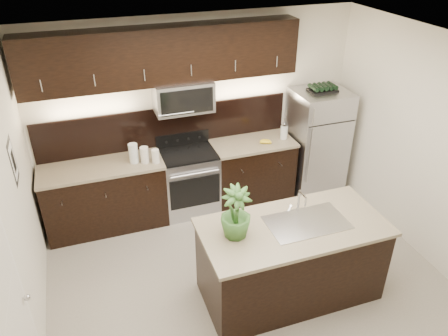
# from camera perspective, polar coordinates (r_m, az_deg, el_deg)

# --- Properties ---
(ground) EXTENTS (4.50, 4.50, 0.00)m
(ground) POSITION_cam_1_polar(r_m,az_deg,el_deg) (5.30, 3.29, -14.76)
(ground) COLOR gray
(ground) RESTS_ON ground
(room_walls) EXTENTS (4.52, 4.02, 2.71)m
(room_walls) POSITION_cam_1_polar(r_m,az_deg,el_deg) (4.21, 2.74, 1.14)
(room_walls) COLOR beige
(room_walls) RESTS_ON ground
(counter_run) EXTENTS (3.51, 0.65, 0.94)m
(counter_run) POSITION_cam_1_polar(r_m,az_deg,el_deg) (6.18, -6.42, -2.04)
(counter_run) COLOR black
(counter_run) RESTS_ON ground
(upper_fixtures) EXTENTS (3.49, 0.40, 1.66)m
(upper_fixtures) POSITION_cam_1_polar(r_m,az_deg,el_deg) (5.63, -7.48, 13.36)
(upper_fixtures) COLOR black
(upper_fixtures) RESTS_ON counter_run
(island) EXTENTS (1.96, 0.96, 0.94)m
(island) POSITION_cam_1_polar(r_m,az_deg,el_deg) (4.93, 8.68, -11.76)
(island) COLOR black
(island) RESTS_ON ground
(sink_faucet) EXTENTS (0.84, 0.50, 0.28)m
(sink_faucet) POSITION_cam_1_polar(r_m,az_deg,el_deg) (4.69, 10.71, -6.80)
(sink_faucet) COLOR silver
(sink_faucet) RESTS_ON island
(refrigerator) EXTENTS (0.77, 0.69, 1.59)m
(refrigerator) POSITION_cam_1_polar(r_m,az_deg,el_deg) (6.70, 11.97, 3.34)
(refrigerator) COLOR #B2B2B7
(refrigerator) RESTS_ON ground
(wine_rack) EXTENTS (0.39, 0.24, 0.10)m
(wine_rack) POSITION_cam_1_polar(r_m,az_deg,el_deg) (6.37, 12.76, 10.12)
(wine_rack) COLOR black
(wine_rack) RESTS_ON refrigerator
(plant) EXTENTS (0.33, 0.33, 0.55)m
(plant) POSITION_cam_1_polar(r_m,az_deg,el_deg) (4.28, 1.55, -5.87)
(plant) COLOR #305A24
(plant) RESTS_ON island
(canisters) EXTENTS (0.37, 0.21, 0.26)m
(canisters) POSITION_cam_1_polar(r_m,az_deg,el_deg) (5.75, -10.68, 1.75)
(canisters) COLOR silver
(canisters) RESTS_ON counter_run
(french_press) EXTENTS (0.11, 0.11, 0.31)m
(french_press) POSITION_cam_1_polar(r_m,az_deg,el_deg) (6.34, 7.84, 4.79)
(french_press) COLOR silver
(french_press) RESTS_ON counter_run
(bananas) EXTENTS (0.21, 0.19, 0.05)m
(bananas) POSITION_cam_1_polar(r_m,az_deg,el_deg) (6.22, 5.03, 3.51)
(bananas) COLOR yellow
(bananas) RESTS_ON counter_run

